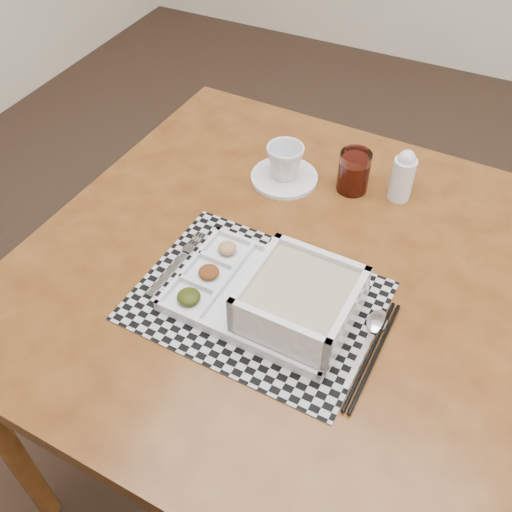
# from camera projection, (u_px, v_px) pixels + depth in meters

# --- Properties ---
(dining_table) EXTENTS (1.03, 1.03, 0.74)m
(dining_table) POSITION_uv_depth(u_px,v_px,m) (287.00, 290.00, 1.15)
(dining_table) COLOR #4B220D
(dining_table) RESTS_ON ground
(placemat) EXTENTS (0.44, 0.34, 0.00)m
(placemat) POSITION_uv_depth(u_px,v_px,m) (257.00, 301.00, 1.03)
(placemat) COLOR #AAAAB2
(placemat) RESTS_ON dining_table
(serving_tray) EXTENTS (0.33, 0.23, 0.10)m
(serving_tray) POSITION_uv_depth(u_px,v_px,m) (289.00, 302.00, 0.98)
(serving_tray) COLOR silver
(serving_tray) RESTS_ON placemat
(fork) EXTENTS (0.02, 0.19, 0.00)m
(fork) POSITION_uv_depth(u_px,v_px,m) (178.00, 261.00, 1.09)
(fork) COLOR silver
(fork) RESTS_ON placemat
(spoon) EXTENTS (0.04, 0.18, 0.01)m
(spoon) POSITION_uv_depth(u_px,v_px,m) (375.00, 327.00, 0.98)
(spoon) COLOR silver
(spoon) RESTS_ON placemat
(chopsticks) EXTENTS (0.03, 0.24, 0.01)m
(chopsticks) POSITION_uv_depth(u_px,v_px,m) (373.00, 355.00, 0.94)
(chopsticks) COLOR black
(chopsticks) RESTS_ON placemat
(saucer) EXTENTS (0.15, 0.15, 0.01)m
(saucer) POSITION_uv_depth(u_px,v_px,m) (284.00, 178.00, 1.27)
(saucer) COLOR silver
(saucer) RESTS_ON dining_table
(cup) EXTENTS (0.09, 0.09, 0.08)m
(cup) POSITION_uv_depth(u_px,v_px,m) (285.00, 162.00, 1.24)
(cup) COLOR silver
(cup) RESTS_ON saucer
(juice_glass) EXTENTS (0.07, 0.07, 0.09)m
(juice_glass) POSITION_uv_depth(u_px,v_px,m) (354.00, 173.00, 1.22)
(juice_glass) COLOR white
(juice_glass) RESTS_ON dining_table
(creamer_bottle) EXTENTS (0.05, 0.05, 0.12)m
(creamer_bottle) POSITION_uv_depth(u_px,v_px,m) (403.00, 176.00, 1.19)
(creamer_bottle) COLOR silver
(creamer_bottle) RESTS_ON dining_table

